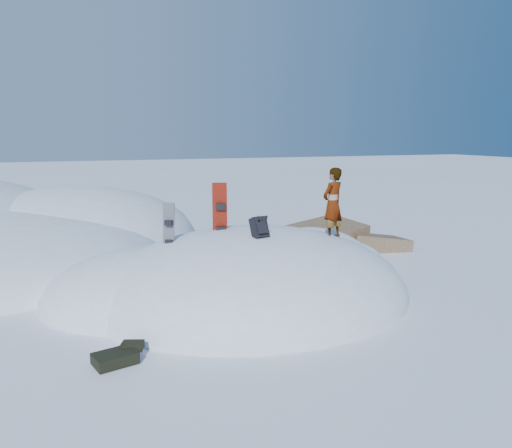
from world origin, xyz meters
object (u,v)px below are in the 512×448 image
object	(u,v)px
snowboard_red	(220,221)
snowboard_dark	(169,235)
backpack	(260,228)
person	(333,204)

from	to	relation	value
snowboard_red	snowboard_dark	distance (m)	1.17
snowboard_red	snowboard_dark	world-z (taller)	snowboard_red
snowboard_red	backpack	bearing A→B (deg)	-46.38
snowboard_dark	backpack	bearing A→B (deg)	10.29
snowboard_red	person	world-z (taller)	person
snowboard_red	person	size ratio (longest dim) A/B	1.07
snowboard_red	snowboard_dark	xyz separation A→B (m)	(-1.15, -0.09, -0.21)
snowboard_red	person	xyz separation A→B (m)	(2.40, -0.66, 0.34)
snowboard_dark	person	xyz separation A→B (m)	(3.55, -0.57, 0.55)
backpack	snowboard_dark	bearing A→B (deg)	141.29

